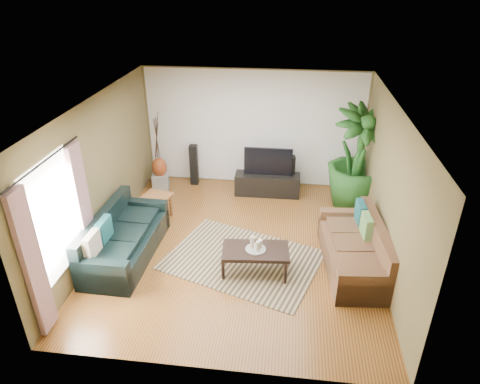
% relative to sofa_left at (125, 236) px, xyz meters
% --- Properties ---
extents(floor, '(5.50, 5.50, 0.00)m').
position_rel_sofa_left_xyz_m(floor, '(1.95, 0.51, -0.42)').
color(floor, brown).
rests_on(floor, ground).
extents(ceiling, '(5.50, 5.50, 0.00)m').
position_rel_sofa_left_xyz_m(ceiling, '(1.95, 0.51, 2.28)').
color(ceiling, white).
rests_on(ceiling, ground).
extents(wall_back, '(5.00, 0.00, 5.00)m').
position_rel_sofa_left_xyz_m(wall_back, '(1.95, 3.26, 0.93)').
color(wall_back, brown).
rests_on(wall_back, ground).
extents(wall_front, '(5.00, 0.00, 5.00)m').
position_rel_sofa_left_xyz_m(wall_front, '(1.95, -2.24, 0.93)').
color(wall_front, brown).
rests_on(wall_front, ground).
extents(wall_left, '(0.00, 5.50, 5.50)m').
position_rel_sofa_left_xyz_m(wall_left, '(-0.55, 0.51, 0.92)').
color(wall_left, brown).
rests_on(wall_left, ground).
extents(wall_right, '(0.00, 5.50, 5.50)m').
position_rel_sofa_left_xyz_m(wall_right, '(4.45, 0.51, 0.92)').
color(wall_right, brown).
rests_on(wall_right, ground).
extents(backwall_panel, '(4.90, 0.00, 4.90)m').
position_rel_sofa_left_xyz_m(backwall_panel, '(1.95, 3.25, 0.93)').
color(backwall_panel, white).
rests_on(backwall_panel, ground).
extents(window_pane, '(0.00, 1.80, 1.80)m').
position_rel_sofa_left_xyz_m(window_pane, '(-0.53, -1.09, 0.97)').
color(window_pane, white).
rests_on(window_pane, ground).
extents(curtain_near, '(0.08, 0.35, 2.20)m').
position_rel_sofa_left_xyz_m(curtain_near, '(-0.48, -1.84, 0.72)').
color(curtain_near, gray).
rests_on(curtain_near, ground).
extents(curtain_far, '(0.08, 0.35, 2.20)m').
position_rel_sofa_left_xyz_m(curtain_far, '(-0.48, -0.34, 0.72)').
color(curtain_far, gray).
rests_on(curtain_far, ground).
extents(curtain_rod, '(0.03, 1.90, 0.03)m').
position_rel_sofa_left_xyz_m(curtain_rod, '(-0.48, -1.09, 1.87)').
color(curtain_rod, black).
rests_on(curtain_rod, ground).
extents(sofa_left, '(0.98, 2.17, 0.85)m').
position_rel_sofa_left_xyz_m(sofa_left, '(0.00, 0.00, 0.00)').
color(sofa_left, black).
rests_on(sofa_left, floor).
extents(sofa_right, '(1.10, 2.10, 0.85)m').
position_rel_sofa_left_xyz_m(sofa_right, '(3.97, 0.16, 0.00)').
color(sofa_right, brown).
rests_on(sofa_right, floor).
extents(area_rug, '(3.03, 2.56, 0.01)m').
position_rel_sofa_left_xyz_m(area_rug, '(2.07, 0.11, -0.42)').
color(area_rug, tan).
rests_on(area_rug, floor).
extents(coffee_table, '(1.16, 0.70, 0.45)m').
position_rel_sofa_left_xyz_m(coffee_table, '(2.32, -0.17, -0.20)').
color(coffee_table, black).
rests_on(coffee_table, floor).
extents(candle_tray, '(0.34, 0.34, 0.02)m').
position_rel_sofa_left_xyz_m(candle_tray, '(2.32, -0.17, 0.03)').
color(candle_tray, gray).
rests_on(candle_tray, coffee_table).
extents(candle_tall, '(0.07, 0.07, 0.22)m').
position_rel_sofa_left_xyz_m(candle_tall, '(2.26, -0.14, 0.15)').
color(candle_tall, beige).
rests_on(candle_tall, candle_tray).
extents(candle_mid, '(0.07, 0.07, 0.17)m').
position_rel_sofa_left_xyz_m(candle_mid, '(2.36, -0.21, 0.13)').
color(candle_mid, beige).
rests_on(candle_mid, candle_tray).
extents(candle_short, '(0.07, 0.07, 0.14)m').
position_rel_sofa_left_xyz_m(candle_short, '(2.39, -0.11, 0.11)').
color(candle_short, beige).
rests_on(candle_short, candle_tray).
extents(tv_stand, '(1.46, 0.45, 0.49)m').
position_rel_sofa_left_xyz_m(tv_stand, '(2.34, 2.67, -0.18)').
color(tv_stand, black).
rests_on(tv_stand, floor).
extents(television, '(1.07, 0.06, 0.63)m').
position_rel_sofa_left_xyz_m(television, '(2.34, 2.69, 0.38)').
color(television, black).
rests_on(television, tv_stand).
extents(speaker_left, '(0.18, 0.20, 0.97)m').
position_rel_sofa_left_xyz_m(speaker_left, '(0.57, 3.01, 0.06)').
color(speaker_left, black).
rests_on(speaker_left, floor).
extents(speaker_right, '(0.18, 0.20, 0.90)m').
position_rel_sofa_left_xyz_m(speaker_right, '(2.85, 2.82, 0.02)').
color(speaker_right, black).
rests_on(speaker_right, floor).
extents(potted_plant, '(1.68, 1.68, 2.18)m').
position_rel_sofa_left_xyz_m(potted_plant, '(4.20, 2.45, 0.66)').
color(potted_plant, '#1B4C19').
rests_on(potted_plant, floor).
extents(plant_pot, '(0.40, 0.40, 0.31)m').
position_rel_sofa_left_xyz_m(plant_pot, '(4.20, 2.45, -0.27)').
color(plant_pot, black).
rests_on(plant_pot, floor).
extents(pedestal, '(0.43, 0.43, 0.36)m').
position_rel_sofa_left_xyz_m(pedestal, '(-0.16, 2.66, -0.24)').
color(pedestal, '#999997').
rests_on(pedestal, floor).
extents(vase, '(0.33, 0.33, 0.47)m').
position_rel_sofa_left_xyz_m(vase, '(-0.16, 2.66, 0.11)').
color(vase, brown).
rests_on(vase, pedestal).
extents(side_table, '(0.65, 0.65, 0.57)m').
position_rel_sofa_left_xyz_m(side_table, '(0.19, 1.24, -0.14)').
color(side_table, olive).
rests_on(side_table, floor).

